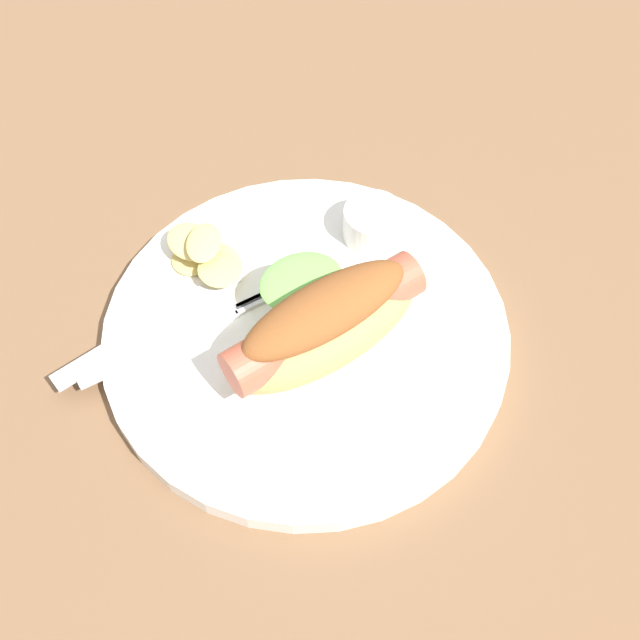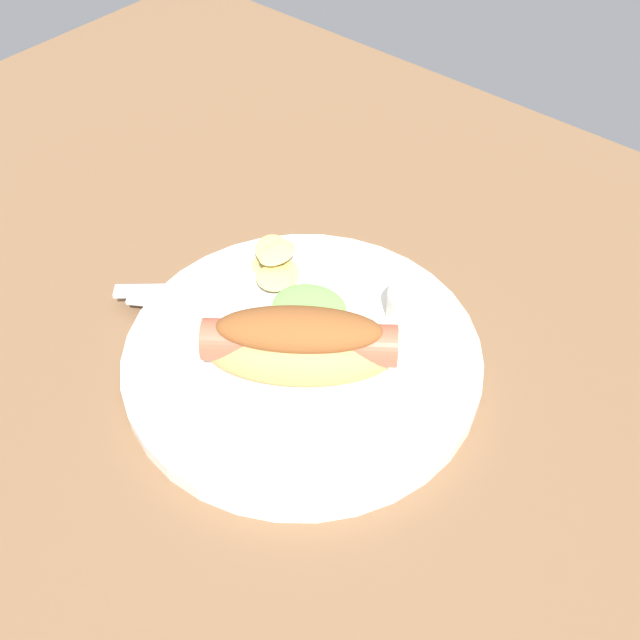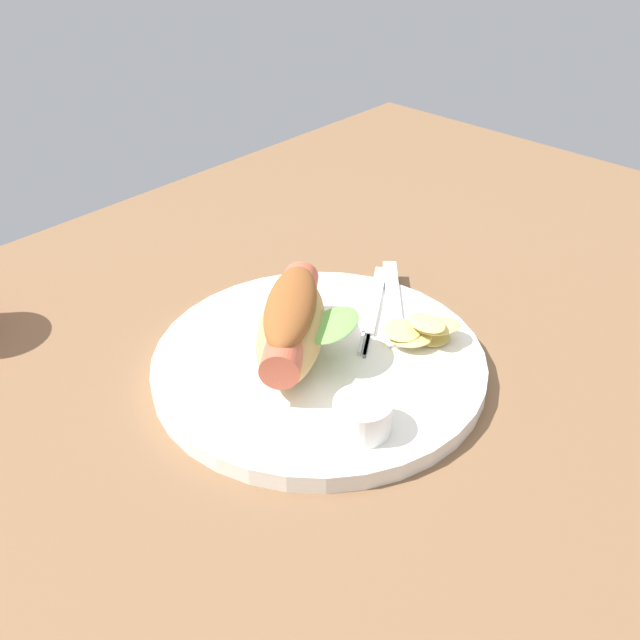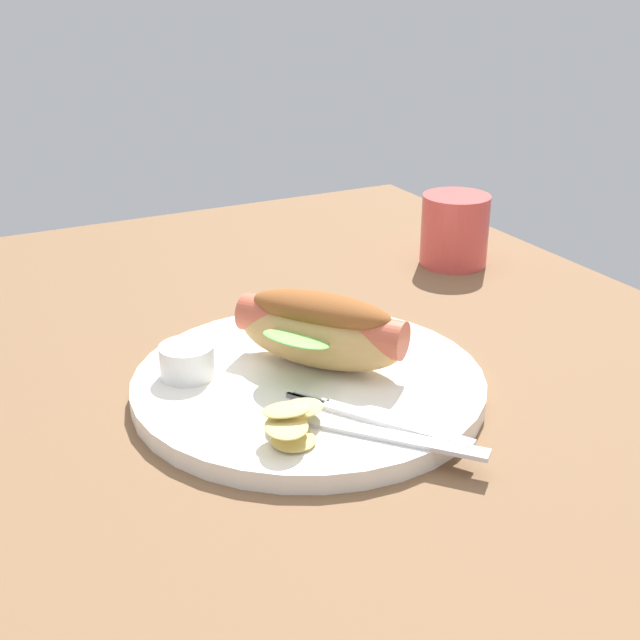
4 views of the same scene
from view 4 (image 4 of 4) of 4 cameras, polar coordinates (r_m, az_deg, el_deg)
The scene contains 8 objects.
ground_plane at distance 67.92cm, azimuth -1.04°, elevation -7.37°, with size 120.00×90.00×1.80cm, color brown.
plate at distance 70.92cm, azimuth -0.77°, elevation -4.36°, with size 29.33×29.33×1.60cm, color white.
hot_dog at distance 70.97cm, azimuth 0.02°, elevation -0.60°, with size 15.22×13.51×6.46cm.
sauce_ramekin at distance 70.84cm, azimuth -8.93°, elevation -2.73°, with size 4.57×4.57×2.74cm, color white.
fork at distance 64.01cm, azimuth 4.10°, elevation -6.71°, with size 13.53×9.31×0.40cm.
knife at distance 62.15cm, azimuth 4.42°, elevation -7.74°, with size 15.17×1.40×0.36cm, color silver.
chips_pile at distance 61.76cm, azimuth -1.95°, elevation -6.78°, with size 7.18×6.90×2.59cm.
drinking_cup at distance 100.70cm, azimuth 9.05°, elevation 6.01°, with size 7.87×7.87×8.30cm, color #D84C47.
Camera 4 is at (-52.32, 25.68, 33.97)cm, focal length 47.56 mm.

